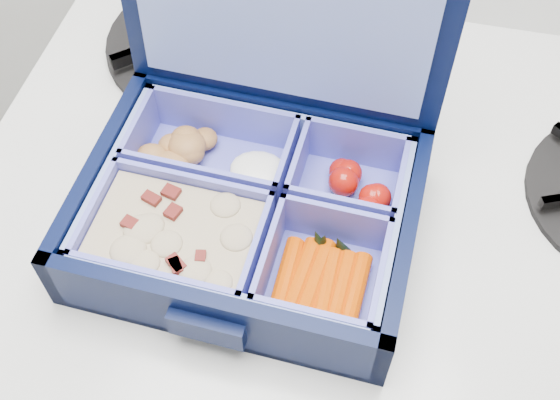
% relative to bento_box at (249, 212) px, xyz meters
% --- Properties ---
extents(bento_box, '(0.23, 0.18, 0.05)m').
position_rel_bento_box_xyz_m(bento_box, '(0.00, 0.00, 0.00)').
color(bento_box, black).
rests_on(bento_box, stove).
extents(burner_grate_rear, '(0.23, 0.23, 0.02)m').
position_rel_bento_box_xyz_m(burner_grate_rear, '(-0.08, 0.18, -0.02)').
color(burner_grate_rear, black).
rests_on(burner_grate_rear, stove).
extents(fork, '(0.07, 0.18, 0.01)m').
position_rel_bento_box_xyz_m(fork, '(0.08, 0.13, -0.02)').
color(fork, '#A8A8A8').
rests_on(fork, stove).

